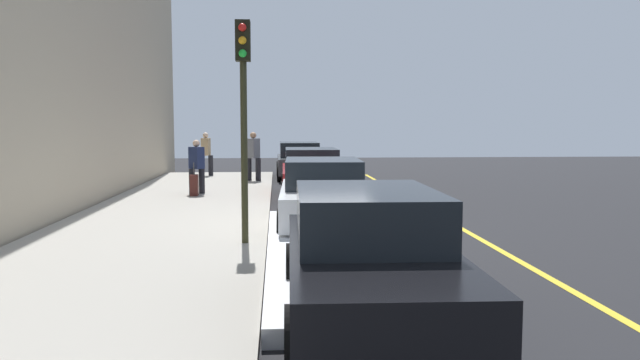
# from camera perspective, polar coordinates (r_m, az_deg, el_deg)

# --- Properties ---
(ground_plane) EXTENTS (56.00, 56.00, 0.00)m
(ground_plane) POSITION_cam_1_polar(r_m,az_deg,el_deg) (13.17, -0.52, -4.63)
(ground_plane) COLOR black
(sidewalk) EXTENTS (28.00, 4.60, 0.15)m
(sidewalk) POSITION_cam_1_polar(r_m,az_deg,el_deg) (13.37, -14.82, -4.33)
(sidewalk) COLOR #A39E93
(sidewalk) RESTS_ON ground
(lane_stripe_centre) EXTENTS (28.00, 0.14, 0.01)m
(lane_stripe_centre) POSITION_cam_1_polar(r_m,az_deg,el_deg) (13.75, 12.96, -4.33)
(lane_stripe_centre) COLOR gold
(lane_stripe_centre) RESTS_ON ground
(snow_bank_curb) EXTENTS (8.28, 0.56, 0.22)m
(snow_bank_curb) POSITION_cam_1_polar(r_m,az_deg,el_deg) (10.27, -3.42, -6.86)
(snow_bank_curb) COLOR white
(snow_bank_curb) RESTS_ON ground
(parked_car_charcoal) EXTENTS (4.61, 1.92, 1.51)m
(parked_car_charcoal) POSITION_cam_1_polar(r_m,az_deg,el_deg) (25.54, -1.99, 1.89)
(parked_car_charcoal) COLOR black
(parked_car_charcoal) RESTS_ON ground
(parked_car_red) EXTENTS (4.66, 1.93, 1.51)m
(parked_car_red) POSITION_cam_1_polar(r_m,az_deg,el_deg) (18.95, -0.82, 0.71)
(parked_car_red) COLOR black
(parked_car_red) RESTS_ON ground
(parked_car_white) EXTENTS (4.30, 2.01, 1.51)m
(parked_car_white) POSITION_cam_1_polar(r_m,az_deg,el_deg) (13.03, 0.28, -1.38)
(parked_car_white) COLOR black
(parked_car_white) RESTS_ON ground
(parked_car_black) EXTENTS (4.60, 1.97, 1.51)m
(parked_car_black) POSITION_cam_1_polar(r_m,az_deg,el_deg) (7.02, 4.53, -7.15)
(parked_car_black) COLOR black
(parked_car_black) RESTS_ON ground
(pedestrian_grey_coat) EXTENTS (0.58, 0.56, 1.83)m
(pedestrian_grey_coat) POSITION_cam_1_polar(r_m,az_deg,el_deg) (22.78, -6.32, 2.38)
(pedestrian_grey_coat) COLOR black
(pedestrian_grey_coat) RESTS_ON sidewalk
(pedestrian_navy_coat) EXTENTS (0.52, 0.51, 1.65)m
(pedestrian_navy_coat) POSITION_cam_1_polar(r_m,az_deg,el_deg) (18.72, -11.59, 1.38)
(pedestrian_navy_coat) COLOR black
(pedestrian_navy_coat) RESTS_ON sidewalk
(pedestrian_tan_coat) EXTENTS (0.51, 0.59, 1.78)m
(pedestrian_tan_coat) POSITION_cam_1_polar(r_m,az_deg,el_deg) (25.42, -10.74, 2.56)
(pedestrian_tan_coat) COLOR black
(pedestrian_tan_coat) RESTS_ON sidewalk
(traffic_light_pole) EXTENTS (0.35, 0.26, 3.92)m
(traffic_light_pole) POSITION_cam_1_polar(r_m,az_deg,el_deg) (10.76, -7.25, 8.21)
(traffic_light_pole) COLOR #2D2D19
(traffic_light_pole) RESTS_ON sidewalk
(rolling_suitcase) EXTENTS (0.34, 0.22, 0.99)m
(rolling_suitcase) POSITION_cam_1_polar(r_m,az_deg,el_deg) (18.28, -11.82, -0.48)
(rolling_suitcase) COLOR #471E19
(rolling_suitcase) RESTS_ON sidewalk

